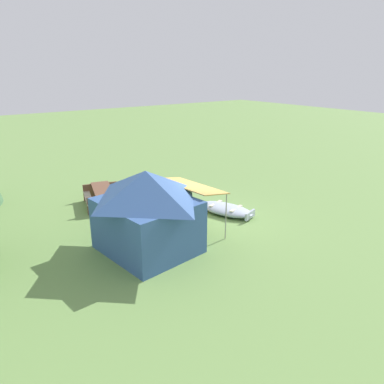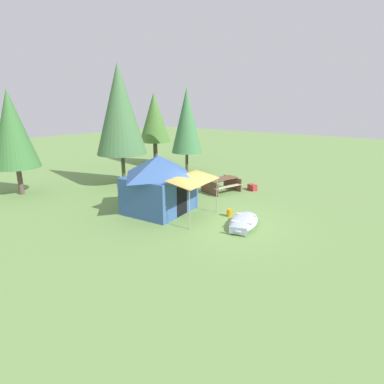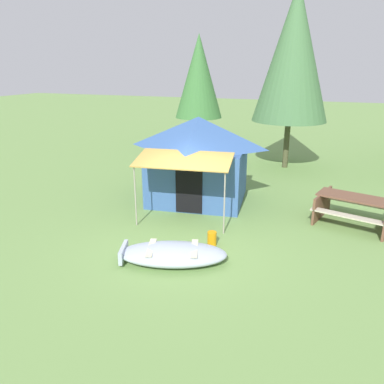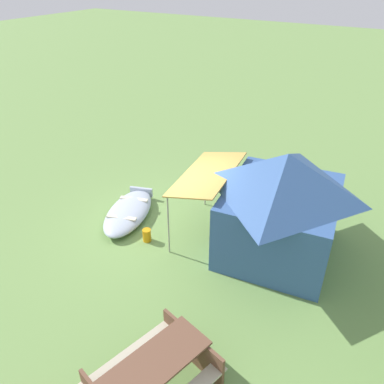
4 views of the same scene
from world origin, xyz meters
name	(u,v)px [view 2 (image 2 of 4)]	position (x,y,z in m)	size (l,w,h in m)	color
ground_plane	(217,220)	(0.00, 0.00, 0.00)	(80.00, 80.00, 0.00)	#6C924C
beached_rowboat	(244,221)	(0.14, -1.21, 0.19)	(2.53, 1.73, 0.37)	#A5B1C5
canvas_cabin_tent	(159,183)	(-0.66, 2.72, 1.34)	(3.29, 4.05, 2.59)	#365A97
picnic_table	(221,183)	(3.85, 2.33, 0.48)	(2.21, 1.90, 0.77)	brown
cooler_box	(252,187)	(5.17, 1.08, 0.17)	(0.52, 0.32, 0.34)	#B02A2D
fuel_can	(229,213)	(0.70, -0.17, 0.17)	(0.21, 0.21, 0.34)	orange
pine_tree_back_left	(12,130)	(-3.40, 10.57, 3.48)	(2.36, 2.36, 5.50)	brown
pine_tree_back_right	(120,110)	(1.39, 7.75, 4.44)	(2.92, 2.92, 6.98)	#46462C
pine_tree_far_center	(187,121)	(6.78, 7.25, 3.62)	(2.17, 2.17, 5.85)	#473B29
pine_tree_side	(154,118)	(7.49, 11.17, 3.70)	(2.47, 2.47, 5.65)	#443D35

